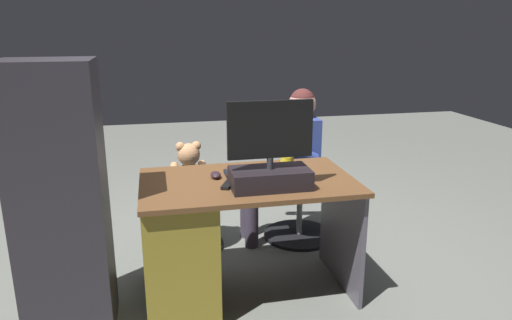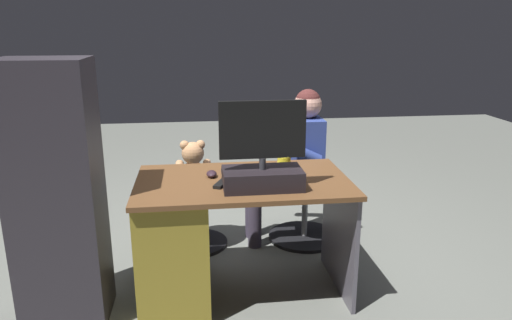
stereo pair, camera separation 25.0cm
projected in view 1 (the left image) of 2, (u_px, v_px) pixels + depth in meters
name	position (u px, v px, depth m)	size (l,w,h in m)	color
ground_plane	(238.00, 262.00, 3.28)	(10.00, 10.00, 0.00)	slate
desk	(196.00, 238.00, 2.75)	(1.22, 0.73, 0.72)	brown
monitor	(270.00, 165.00, 2.56)	(0.46, 0.24, 0.48)	black
keyboard	(260.00, 172.00, 2.84)	(0.42, 0.14, 0.02)	black
computer_mouse	(216.00, 175.00, 2.75)	(0.06, 0.10, 0.04)	#2E1E27
cup	(287.00, 165.00, 2.83)	(0.08, 0.08, 0.11)	yellow
tv_remote	(228.00, 184.00, 2.62)	(0.04, 0.15, 0.02)	black
notebook_binder	(279.00, 180.00, 2.69)	(0.22, 0.30, 0.02)	beige
office_chair_teddy	(191.00, 214.00, 3.43)	(0.46, 0.46, 0.43)	black
teddy_bear	(189.00, 169.00, 3.35)	(0.26, 0.26, 0.36)	tan
visitor_chair	(300.00, 208.00, 3.61)	(0.54, 0.54, 0.43)	black
person	(290.00, 153.00, 3.48)	(0.55, 0.48, 1.14)	navy
equipment_rack	(61.00, 203.00, 2.40)	(0.44, 0.36, 1.42)	#2D292F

